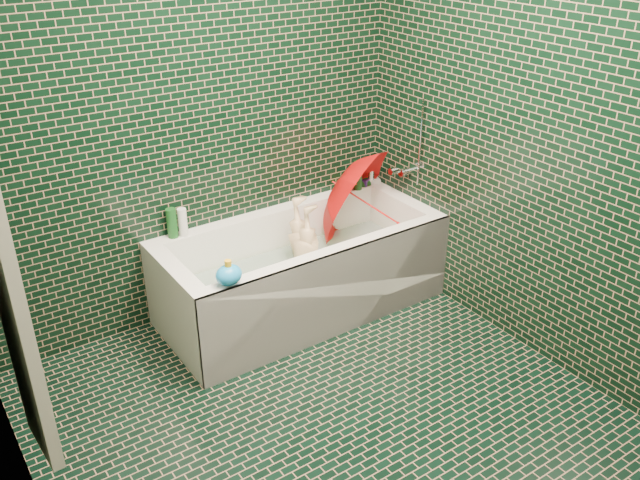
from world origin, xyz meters
TOP-DOWN VIEW (x-y plane):
  - floor at (0.00, 0.00)m, footprint 2.80×2.80m
  - wall_back at (0.00, 1.40)m, footprint 2.80×0.00m
  - wall_right at (1.30, 0.00)m, footprint 0.00×2.80m
  - bathtub at (0.45, 1.01)m, footprint 1.70×0.75m
  - bath_mat at (0.45, 1.02)m, footprint 1.35×0.47m
  - water at (0.45, 1.02)m, footprint 1.48×0.53m
  - towel at (-1.24, 0.24)m, footprint 0.08×0.44m
  - faucet at (1.26, 1.02)m, footprint 0.18×0.19m
  - child at (0.50, 1.03)m, footprint 0.84×0.43m
  - umbrella at (1.01, 1.06)m, footprint 1.01×1.04m
  - soap_bottle_a at (1.25, 1.31)m, footprint 0.11×0.11m
  - soap_bottle_b at (1.20, 1.32)m, footprint 0.12×0.12m
  - soap_bottle_c at (1.18, 1.31)m, footprint 0.12×0.12m
  - bottle_right_tall at (1.09, 1.31)m, footprint 0.07×0.07m
  - bottle_right_pump at (1.22, 1.33)m, footprint 0.06×0.06m
  - bottle_left_tall at (-0.21, 1.35)m, footprint 0.07×0.07m
  - bottle_left_short at (-0.16, 1.33)m, footprint 0.06×0.06m
  - rubber_duck at (1.02, 1.34)m, footprint 0.11×0.09m
  - bath_toy at (-0.19, 0.69)m, footprint 0.14×0.12m

SIDE VIEW (x-z plane):
  - floor at x=0.00m, z-range 0.00..0.00m
  - bath_mat at x=0.45m, z-range 0.15..0.16m
  - bathtub at x=0.45m, z-range -0.06..0.49m
  - water at x=0.45m, z-range 0.30..0.30m
  - child at x=0.50m, z-range 0.20..0.42m
  - umbrella at x=1.01m, z-range 0.03..1.06m
  - soap_bottle_a at x=1.25m, z-range 0.44..0.66m
  - soap_bottle_b at x=1.20m, z-range 0.44..0.66m
  - soap_bottle_c at x=1.18m, z-range 0.47..0.63m
  - rubber_duck at x=1.02m, z-range 0.55..0.63m
  - bath_toy at x=-0.19m, z-range 0.54..0.68m
  - bottle_left_short at x=-0.16m, z-range 0.55..0.72m
  - bottle_left_tall at x=-0.21m, z-range 0.55..0.73m
  - bottle_right_pump at x=1.22m, z-range 0.55..0.74m
  - bottle_right_tall at x=1.09m, z-range 0.55..0.75m
  - faucet at x=1.26m, z-range 0.50..1.05m
  - towel at x=-1.24m, z-range 0.47..1.59m
  - wall_back at x=0.00m, z-range -0.15..2.65m
  - wall_right at x=1.30m, z-range -0.15..2.65m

